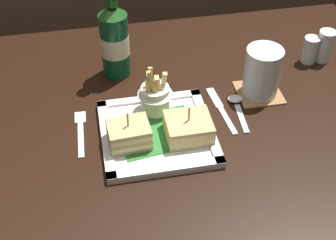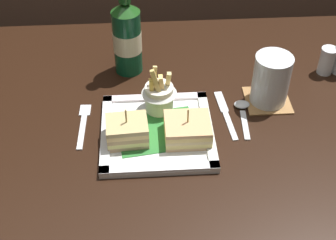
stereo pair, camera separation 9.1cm
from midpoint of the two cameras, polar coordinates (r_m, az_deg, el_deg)
name	(u,v)px [view 2 (the right image)]	position (r m, az deg, el deg)	size (l,w,h in m)	color
dining_table	(178,180)	(1.12, 3.53, -7.29)	(1.14, 0.92, 0.73)	black
square_plate	(157,132)	(1.00, 1.29, -1.57)	(0.23, 0.23, 0.02)	white
sandwich_half_left	(127,131)	(0.96, -2.22, -1.45)	(0.09, 0.07, 0.08)	tan
sandwich_half_right	(187,130)	(0.97, 5.02, -1.27)	(0.09, 0.08, 0.08)	tan
fries_cup	(159,93)	(1.02, 1.48, 3.11)	(0.08, 0.08, 0.11)	white
beer_bottle	(127,36)	(1.13, -2.61, 9.97)	(0.07, 0.07, 0.26)	#0E4429
drink_coaster	(267,100)	(1.12, 14.09, 2.22)	(0.10, 0.10, 0.00)	#9E6F3F
water_glass	(270,82)	(1.09, 14.54, 4.28)	(0.08, 0.08, 0.12)	silver
fork	(83,123)	(1.04, -7.66, -0.48)	(0.03, 0.14, 0.00)	silver
knife	(225,113)	(1.07, 9.30, 0.79)	(0.03, 0.16, 0.00)	silver
spoon	(243,109)	(1.08, 11.32, 1.16)	(0.03, 0.12, 0.01)	silver
salt_shaker	(326,62)	(1.23, 20.49, 6.43)	(0.04, 0.04, 0.07)	silver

